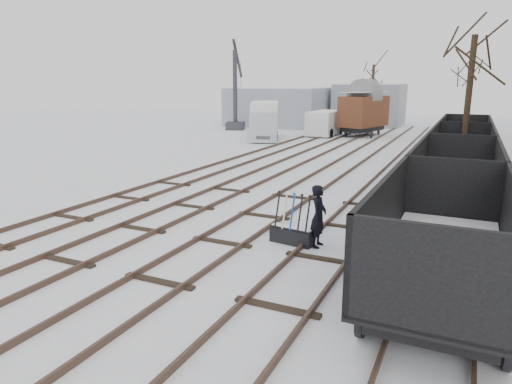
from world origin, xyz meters
TOP-DOWN VIEW (x-y plane):
  - ground at (0.00, 0.00)m, footprint 120.00×120.00m
  - tracks at (-0.00, 13.67)m, footprint 13.90×52.00m
  - shed_left at (-13.00, 36.00)m, footprint 10.00×8.00m
  - shed_right at (-4.00, 40.00)m, footprint 7.00×6.00m
  - ground_frame at (1.87, 0.85)m, footprint 1.35×0.60m
  - worker at (2.62, 0.95)m, footprint 0.44×0.66m
  - freight_wagon_a at (6.00, -1.22)m, footprint 2.58×6.46m
  - freight_wagon_b at (6.00, 5.18)m, footprint 2.58×6.46m
  - freight_wagon_c at (6.00, 11.58)m, footprint 2.58×6.46m
  - freight_wagon_d at (6.00, 17.98)m, footprint 2.58×6.46m
  - box_van_wagon at (-2.36, 29.57)m, footprint 3.89×5.51m
  - lorry at (-9.33, 23.77)m, footprint 3.80×7.00m
  - panel_van at (-5.51, 28.48)m, footprint 2.23×4.89m
  - crane at (-15.09, 29.82)m, footprint 2.17×5.16m
  - tree_near at (6.02, 14.39)m, footprint 0.30×0.30m
  - tree_far_left at (-4.08, 41.54)m, footprint 0.30×0.30m
  - tree_far_right at (5.58, 40.35)m, footprint 0.30×0.30m

SIDE VIEW (x-z plane):
  - ground at x=0.00m, z-range 0.00..0.00m
  - tracks at x=0.00m, z-range -0.01..0.16m
  - ground_frame at x=1.87m, z-range -0.46..1.03m
  - worker at x=2.62m, z-range 0.00..1.80m
  - freight_wagon_a at x=6.00m, z-range -0.31..2.33m
  - freight_wagon_b at x=6.00m, z-range -0.31..2.33m
  - freight_wagon_c at x=6.00m, z-range -0.31..2.33m
  - freight_wagon_d at x=6.00m, z-range -0.31..2.33m
  - panel_van at x=-5.51m, z-range 0.04..2.19m
  - lorry at x=-9.33m, z-range 0.05..3.08m
  - shed_left at x=-13.00m, z-range 0.00..4.10m
  - box_van_wagon at x=-2.36m, z-range 0.31..4.12m
  - shed_right at x=-4.00m, z-range 0.00..4.50m
  - crane at x=-15.09m, z-range -2.05..6.60m
  - tree_far_left at x=-4.08m, z-range 0.00..6.53m
  - tree_near at x=6.02m, z-range 0.00..6.84m
  - tree_far_right at x=5.58m, z-range 0.00..7.44m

